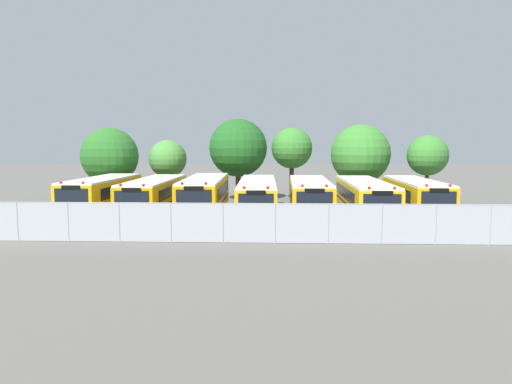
% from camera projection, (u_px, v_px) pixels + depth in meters
% --- Properties ---
extents(ground_plane, '(160.00, 160.00, 0.00)m').
position_uv_depth(ground_plane, '(256.00, 215.00, 32.12)').
color(ground_plane, '#595651').
extents(school_bus_0, '(2.79, 9.76, 2.65)m').
position_uv_depth(school_bus_0, '(103.00, 194.00, 32.59)').
color(school_bus_0, yellow).
rests_on(school_bus_0, ground_plane).
extents(school_bus_1, '(2.55, 10.64, 2.57)m').
position_uv_depth(school_bus_1, '(155.00, 195.00, 32.45)').
color(school_bus_1, '#EAA80C').
rests_on(school_bus_1, ground_plane).
extents(school_bus_2, '(2.78, 10.60, 2.70)m').
position_uv_depth(school_bus_2, '(205.00, 195.00, 31.95)').
color(school_bus_2, '#EAA80C').
rests_on(school_bus_2, ground_plane).
extents(school_bus_3, '(2.67, 11.74, 2.53)m').
position_uv_depth(school_bus_3, '(258.00, 196.00, 31.86)').
color(school_bus_3, yellow).
rests_on(school_bus_3, ground_plane).
extents(school_bus_4, '(2.72, 10.04, 2.56)m').
position_uv_depth(school_bus_4, '(310.00, 196.00, 31.79)').
color(school_bus_4, yellow).
rests_on(school_bus_4, ground_plane).
extents(school_bus_5, '(2.70, 11.28, 2.52)m').
position_uv_depth(school_bus_5, '(364.00, 197.00, 31.46)').
color(school_bus_5, yellow).
rests_on(school_bus_5, ground_plane).
extents(school_bus_6, '(2.61, 9.79, 2.56)m').
position_uv_depth(school_bus_6, '(415.00, 196.00, 31.76)').
color(school_bus_6, yellow).
rests_on(school_bus_6, ground_plane).
extents(tree_0, '(4.75, 4.75, 6.19)m').
position_uv_depth(tree_0, '(109.00, 157.00, 39.48)').
color(tree_0, '#4C3823').
rests_on(tree_0, ground_plane).
extents(tree_1, '(3.24, 3.21, 5.17)m').
position_uv_depth(tree_1, '(166.00, 159.00, 40.20)').
color(tree_1, '#4C3823').
rests_on(tree_1, ground_plane).
extents(tree_2, '(4.97, 4.97, 6.98)m').
position_uv_depth(tree_2, '(238.00, 147.00, 40.48)').
color(tree_2, '#4C3823').
rests_on(tree_2, ground_plane).
extents(tree_3, '(3.55, 3.55, 6.24)m').
position_uv_depth(tree_3, '(293.00, 149.00, 40.98)').
color(tree_3, '#4C3823').
rests_on(tree_3, ground_plane).
extents(tree_4, '(5.02, 5.02, 6.47)m').
position_uv_depth(tree_4, '(360.00, 154.00, 40.05)').
color(tree_4, '#4C3823').
rests_on(tree_4, ground_plane).
extents(tree_5, '(3.28, 3.28, 5.55)m').
position_uv_depth(tree_5, '(429.00, 156.00, 38.22)').
color(tree_5, '#4C3823').
rests_on(tree_5, ground_plane).
extents(chainlink_fence, '(28.41, 0.07, 1.99)m').
position_uv_depth(chainlink_fence, '(249.00, 222.00, 23.11)').
color(chainlink_fence, '#9EA0A3').
rests_on(chainlink_fence, ground_plane).
extents(traffic_cone, '(0.43, 0.43, 0.56)m').
position_uv_depth(traffic_cone, '(302.00, 235.00, 23.71)').
color(traffic_cone, '#EA5914').
rests_on(traffic_cone, ground_plane).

